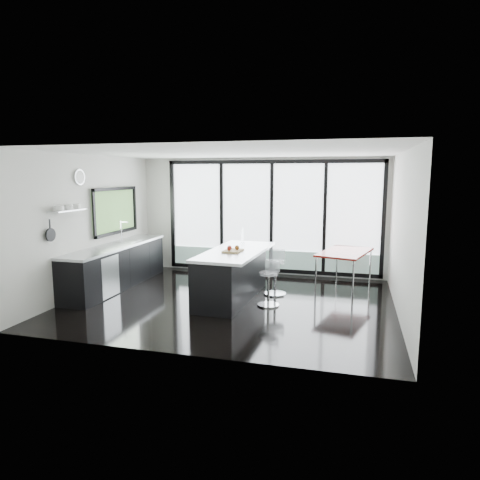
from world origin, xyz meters
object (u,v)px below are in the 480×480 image
(island, at_px, (232,274))
(bar_stool_near, at_px, (268,289))
(bar_stool_far, at_px, (275,277))
(red_table, at_px, (344,270))

(island, distance_m, bar_stool_near, 0.84)
(bar_stool_far, height_order, red_table, red_table)
(island, bearing_deg, bar_stool_far, 33.26)
(bar_stool_far, distance_m, red_table, 1.57)
(island, bearing_deg, red_table, 32.70)
(bar_stool_near, xyz_separation_m, bar_stool_far, (-0.02, 0.77, 0.03))
(island, relative_size, bar_stool_far, 3.42)
(bar_stool_near, distance_m, bar_stool_far, 0.77)
(island, xyz_separation_m, red_table, (2.09, 1.34, -0.09))
(bar_stool_near, bearing_deg, red_table, 70.49)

